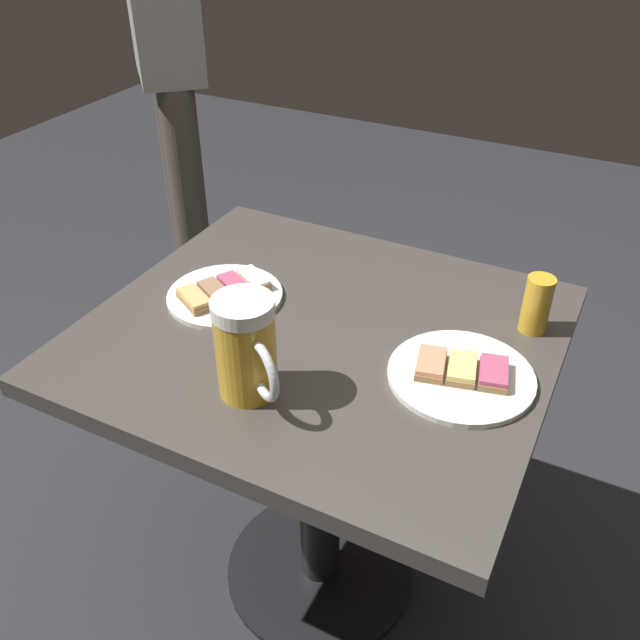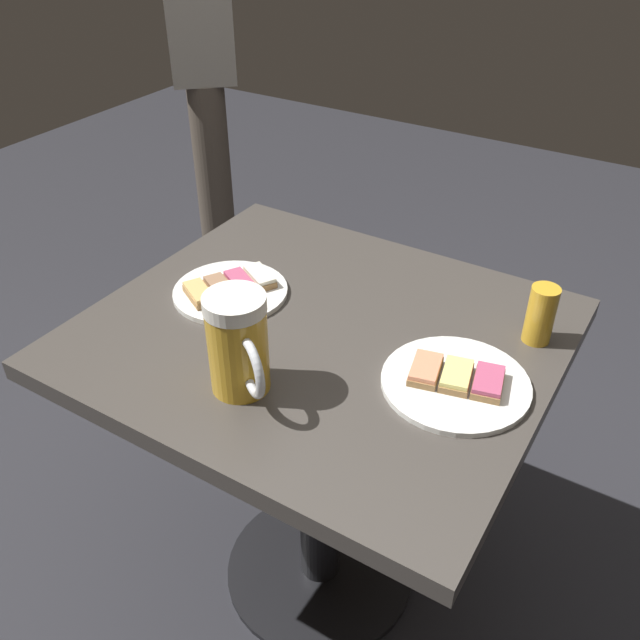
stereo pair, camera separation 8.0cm
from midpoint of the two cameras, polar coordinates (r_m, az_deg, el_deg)
ground_plane at (r=1.73m, az=-1.42°, el=-20.32°), size 6.00×6.00×0.00m
cafe_table at (r=1.30m, az=-1.78°, el=-6.12°), size 0.81×0.72×0.71m
plate_near at (r=1.11m, az=9.80°, el=-4.54°), size 0.24×0.24×0.03m
plate_far at (r=1.31m, az=-9.79°, el=2.18°), size 0.22×0.22×0.03m
beer_mug at (r=1.04m, az=-8.40°, el=-2.47°), size 0.14×0.11×0.17m
beer_glass_small at (r=1.23m, az=16.04°, el=1.22°), size 0.05×0.05×0.11m
patron_standing at (r=2.19m, az=-13.86°, el=21.22°), size 0.35×0.36×1.60m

